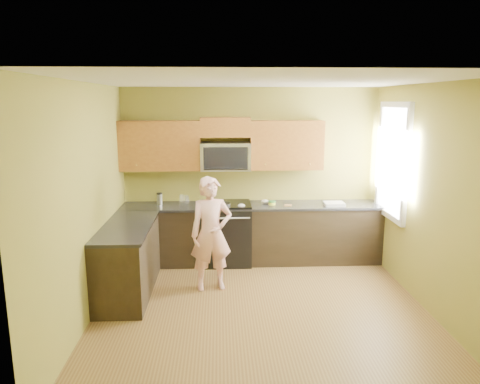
{
  "coord_description": "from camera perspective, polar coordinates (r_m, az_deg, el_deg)",
  "views": [
    {
      "loc": [
        -0.49,
        -4.97,
        2.48
      ],
      "look_at": [
        -0.2,
        1.3,
        1.2
      ],
      "focal_mm": 33.23,
      "sensor_mm": 36.0,
      "label": 1
    }
  ],
  "objects": [
    {
      "name": "countertop_left",
      "position": [
        5.91,
        -14.29,
        -4.34
      ],
      "size": [
        0.62,
        1.6,
        0.04
      ],
      "primitive_type": "cube",
      "color": "black",
      "rests_on": "cabinet_left_run"
    },
    {
      "name": "wall_left",
      "position": [
        5.32,
        -19.08,
        -1.4
      ],
      "size": [
        0.0,
        4.0,
        4.0
      ],
      "primitive_type": "plane",
      "rotation": [
        1.57,
        0.0,
        1.57
      ],
      "color": "olive",
      "rests_on": "ground"
    },
    {
      "name": "woman",
      "position": [
        5.91,
        -3.72,
        -5.38
      ],
      "size": [
        0.62,
        0.47,
        1.53
      ],
      "primitive_type": "imported",
      "rotation": [
        0.0,
        0.0,
        0.2
      ],
      "color": "#F4827A",
      "rests_on": "floor"
    },
    {
      "name": "upper_cab_right",
      "position": [
        6.96,
        5.9,
        2.96
      ],
      "size": [
        1.12,
        0.33,
        0.75
      ],
      "primitive_type": null,
      "color": "brown",
      "rests_on": "wall_back"
    },
    {
      "name": "upper_cab_left",
      "position": [
        6.94,
        -10.08,
        2.81
      ],
      "size": [
        1.22,
        0.33,
        0.75
      ],
      "primitive_type": null,
      "color": "brown",
      "rests_on": "wall_back"
    },
    {
      "name": "butter_tub",
      "position": [
        6.86,
        4.13,
        -1.65
      ],
      "size": [
        0.14,
        0.14,
        0.08
      ],
      "primitive_type": null,
      "rotation": [
        0.0,
        0.0,
        0.29
      ],
      "color": "#F8FF43",
      "rests_on": "countertop_back"
    },
    {
      "name": "upper_cab_over_mw",
      "position": [
        6.82,
        -1.91,
        8.32
      ],
      "size": [
        0.76,
        0.33,
        0.3
      ],
      "primitive_type": "cube",
      "color": "brown",
      "rests_on": "wall_back"
    },
    {
      "name": "stove",
      "position": [
        6.94,
        -1.8,
        -5.27
      ],
      "size": [
        0.76,
        0.65,
        0.95
      ],
      "primitive_type": null,
      "color": "black",
      "rests_on": "floor"
    },
    {
      "name": "ceiling",
      "position": [
        5.0,
        3.08,
        14.02
      ],
      "size": [
        4.0,
        4.0,
        0.0
      ],
      "primitive_type": "plane",
      "rotation": [
        3.14,
        0.0,
        0.0
      ],
      "color": "white",
      "rests_on": "ground"
    },
    {
      "name": "cabinet_left_run",
      "position": [
        6.05,
        -14.17,
        -8.54
      ],
      "size": [
        0.6,
        1.6,
        0.88
      ],
      "primitive_type": "cube",
      "color": "black",
      "rests_on": "floor"
    },
    {
      "name": "wall_back",
      "position": [
        7.08,
        1.35,
        2.34
      ],
      "size": [
        4.0,
        0.0,
        4.0
      ],
      "primitive_type": "plane",
      "rotation": [
        1.57,
        0.0,
        0.0
      ],
      "color": "olive",
      "rests_on": "ground"
    },
    {
      "name": "dish_towel",
      "position": [
        6.94,
        11.98,
        -1.51
      ],
      "size": [
        0.3,
        0.24,
        0.05
      ],
      "primitive_type": "cube",
      "rotation": [
        0.0,
        0.0,
        -0.01
      ],
      "color": "white",
      "rests_on": "countertop_back"
    },
    {
      "name": "glass_b",
      "position": [
        6.98,
        -6.85,
        -0.97
      ],
      "size": [
        0.08,
        0.08,
        0.12
      ],
      "primitive_type": "cylinder",
      "rotation": [
        0.0,
        0.0,
        -0.24
      ],
      "color": "silver",
      "rests_on": "countertop_back"
    },
    {
      "name": "window",
      "position": [
        6.7,
        19.05,
        3.78
      ],
      "size": [
        0.06,
        1.06,
        1.66
      ],
      "primitive_type": null,
      "color": "white",
      "rests_on": "wall_right"
    },
    {
      "name": "cabinet_back_run",
      "position": [
        6.99,
        1.49,
        -5.44
      ],
      "size": [
        4.0,
        0.6,
        0.88
      ],
      "primitive_type": "cube",
      "color": "black",
      "rests_on": "floor"
    },
    {
      "name": "toast_slice",
      "position": [
        6.81,
        6.18,
        -1.72
      ],
      "size": [
        0.13,
        0.13,
        0.01
      ],
      "primitive_type": "cube",
      "rotation": [
        0.0,
        0.0,
        -0.22
      ],
      "color": "#B27F47",
      "rests_on": "countertop_back"
    },
    {
      "name": "floor",
      "position": [
        5.58,
        2.77,
        -14.9
      ],
      "size": [
        4.0,
        4.0,
        0.0
      ],
      "primitive_type": "plane",
      "color": "brown",
      "rests_on": "ground"
    },
    {
      "name": "travel_mug",
      "position": [
        6.96,
        -10.26,
        -1.61
      ],
      "size": [
        0.11,
        0.11,
        0.19
      ],
      "primitive_type": null,
      "rotation": [
        0.0,
        0.0,
        0.31
      ],
      "color": "silver",
      "rests_on": "countertop_back"
    },
    {
      "name": "wall_front",
      "position": [
        3.22,
        6.4,
        -9.15
      ],
      "size": [
        4.0,
        0.0,
        4.0
      ],
      "primitive_type": "plane",
      "rotation": [
        -1.57,
        0.0,
        0.0
      ],
      "color": "olive",
      "rests_on": "ground"
    },
    {
      "name": "napkin_b",
      "position": [
        6.92,
        3.24,
        -1.24
      ],
      "size": [
        0.13,
        0.14,
        0.07
      ],
      "primitive_type": "ellipsoid",
      "rotation": [
        0.0,
        0.0,
        0.06
      ],
      "color": "silver",
      "rests_on": "countertop_back"
    },
    {
      "name": "frying_pan",
      "position": [
        6.57,
        -2.46,
        -1.95
      ],
      "size": [
        0.44,
        0.57,
        0.07
      ],
      "primitive_type": null,
      "rotation": [
        0.0,
        0.0,
        -0.35
      ],
      "color": "black",
      "rests_on": "stove"
    },
    {
      "name": "microwave",
      "position": [
        6.85,
        -1.87,
        2.87
      ],
      "size": [
        0.76,
        0.4,
        0.42
      ],
      "primitive_type": null,
      "color": "silver",
      "rests_on": "wall_back"
    },
    {
      "name": "napkin_a",
      "position": [
        6.64,
        0.18,
        -1.79
      ],
      "size": [
        0.14,
        0.14,
        0.06
      ],
      "primitive_type": "ellipsoid",
      "rotation": [
        0.0,
        0.0,
        -0.26
      ],
      "color": "silver",
      "rests_on": "countertop_back"
    },
    {
      "name": "countertop_back",
      "position": [
        6.86,
        1.52,
        -1.79
      ],
      "size": [
        4.0,
        0.62,
        0.04
      ],
      "primitive_type": "cube",
      "color": "black",
      "rests_on": "cabinet_back_run"
    },
    {
      "name": "glass_a",
      "position": [
        7.05,
        -7.51,
        -0.85
      ],
      "size": [
        0.08,
        0.08,
        0.12
      ],
      "primitive_type": "cylinder",
      "rotation": [
        0.0,
        0.0,
        0.17
      ],
      "color": "silver",
      "rests_on": "countertop_back"
    },
    {
      "name": "wall_right",
      "position": [
        5.68,
        23.45,
        -0.93
      ],
      "size": [
        0.0,
        4.0,
        4.0
      ],
      "primitive_type": "plane",
      "rotation": [
        1.57,
        0.0,
        -1.57
      ],
      "color": "olive",
      "rests_on": "ground"
    }
  ]
}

